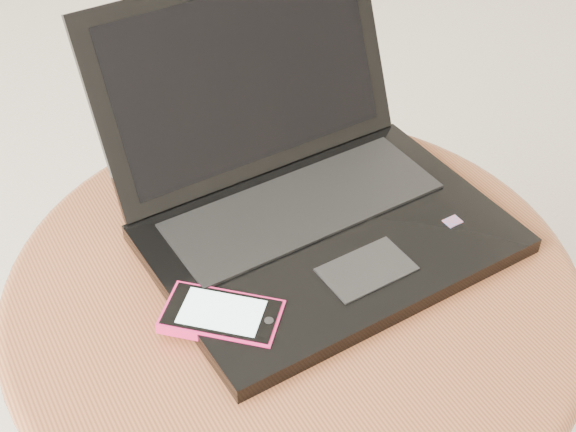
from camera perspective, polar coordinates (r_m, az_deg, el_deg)
table at (r=0.92m, az=0.38°, el=-8.99°), size 0.63×0.63×0.50m
laptop at (r=0.88m, az=1.21°, el=1.90°), size 0.39×0.38×0.24m
phone_black at (r=0.83m, az=-4.90°, el=-4.97°), size 0.11×0.11×0.01m
phone_pink at (r=0.78m, az=-4.86°, el=-7.33°), size 0.13×0.13×0.01m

